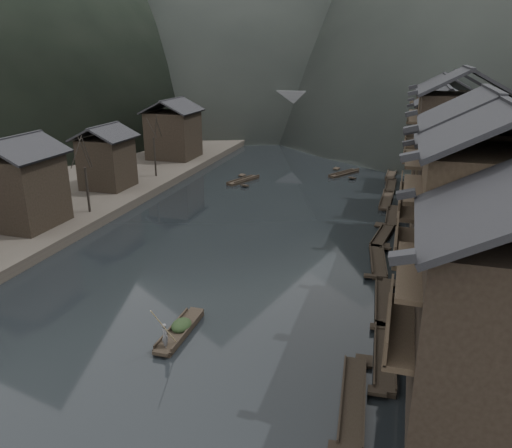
% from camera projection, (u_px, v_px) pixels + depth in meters
% --- Properties ---
extents(water, '(300.00, 300.00, 0.00)m').
position_uv_depth(water, '(184.00, 317.00, 32.49)').
color(water, black).
rests_on(water, ground).
extents(left_bank, '(40.00, 200.00, 1.20)m').
position_uv_depth(left_bank, '(85.00, 157.00, 77.89)').
color(left_bank, '#2D2823').
rests_on(left_bank, ground).
extents(stilt_houses, '(9.00, 67.60, 15.31)m').
position_uv_depth(stilt_houses, '(460.00, 147.00, 42.09)').
color(stilt_houses, black).
rests_on(stilt_houses, ground).
extents(left_houses, '(8.10, 53.20, 8.73)m').
position_uv_depth(left_houses, '(86.00, 154.00, 54.32)').
color(left_houses, black).
rests_on(left_houses, left_bank).
extents(bare_trees, '(3.58, 42.80, 7.15)m').
position_uv_depth(bare_trees, '(69.00, 167.00, 46.34)').
color(bare_trees, black).
rests_on(bare_trees, left_bank).
extents(moored_sampans, '(2.95, 55.88, 0.47)m').
position_uv_depth(moored_sampans, '(385.00, 238.00, 45.58)').
color(moored_sampans, black).
rests_on(moored_sampans, water).
extents(midriver_boats, '(15.65, 13.65, 0.45)m').
position_uv_depth(midriver_boats, '(296.00, 177.00, 67.41)').
color(midriver_boats, black).
rests_on(midriver_boats, water).
extents(stone_bridge, '(40.00, 6.00, 9.00)m').
position_uv_depth(stone_bridge, '(339.00, 112.00, 95.86)').
color(stone_bridge, '#4C4C4F').
rests_on(stone_bridge, ground).
extents(hero_sampan, '(1.16, 5.47, 0.44)m').
position_uv_depth(hero_sampan, '(180.00, 331.00, 30.52)').
color(hero_sampan, black).
rests_on(hero_sampan, water).
extents(cargo_heap, '(1.21, 1.58, 0.72)m').
position_uv_depth(cargo_heap, '(181.00, 320.00, 30.55)').
color(cargo_heap, black).
rests_on(cargo_heap, hero_sampan).
extents(boatman, '(0.69, 0.67, 1.60)m').
position_uv_depth(boatman, '(165.00, 332.00, 28.44)').
color(boatman, '#545356').
rests_on(boatman, hero_sampan).
extents(bamboo_pole, '(0.77, 2.34, 3.87)m').
position_uv_depth(bamboo_pole, '(165.00, 290.00, 27.48)').
color(bamboo_pole, '#8C7A51').
rests_on(bamboo_pole, boatman).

